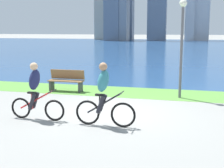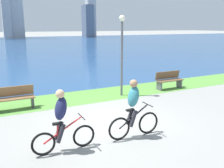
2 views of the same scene
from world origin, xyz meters
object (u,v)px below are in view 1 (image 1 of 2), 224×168
cyclist_trailing (35,91)px  lamppost_tall (182,34)px  cyclist_lead (104,95)px  bench_far_along_path (66,81)px

cyclist_trailing → lamppost_tall: lamppost_tall is taller
cyclist_lead → cyclist_trailing: 2.06m
bench_far_along_path → cyclist_trailing: bearing=-79.1°
cyclist_lead → lamppost_tall: 4.73m
cyclist_lead → lamppost_tall: (1.83, 4.06, 1.57)m
cyclist_trailing → bench_far_along_path: bearing=100.9°
cyclist_trailing → lamppost_tall: bearing=45.6°
cyclist_trailing → lamppost_tall: (3.89, 3.97, 1.58)m
cyclist_lead → cyclist_trailing: size_ratio=1.03×
cyclist_trailing → bench_far_along_path: (-0.78, 4.08, -0.38)m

